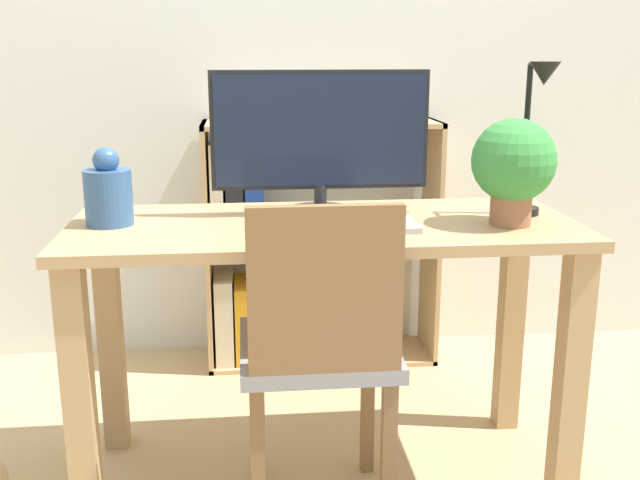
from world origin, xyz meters
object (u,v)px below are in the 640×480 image
at_px(keyboard, 340,227).
at_px(potted_plant, 513,165).
at_px(chair, 320,346).
at_px(bookshelf, 276,259).
at_px(monitor, 321,137).
at_px(vase, 108,193).
at_px(desk_lamp, 534,124).

distance_m(keyboard, potted_plant, 0.48).
relative_size(potted_plant, chair, 0.32).
height_order(keyboard, chair, chair).
relative_size(keyboard, bookshelf, 0.43).
height_order(monitor, vase, monitor).
bearing_deg(bookshelf, chair, -86.61).
relative_size(keyboard, potted_plant, 1.43).
relative_size(vase, potted_plant, 0.73).
bearing_deg(potted_plant, vase, 174.09).
bearing_deg(chair, bookshelf, 89.50).
bearing_deg(vase, desk_lamp, -1.94).
distance_m(keyboard, vase, 0.62).
distance_m(keyboard, desk_lamp, 0.60).
distance_m(monitor, keyboard, 0.28).
bearing_deg(keyboard, desk_lamp, 8.40).
bearing_deg(desk_lamp, monitor, 169.78).
xyz_separation_m(keyboard, vase, (-0.60, 0.12, 0.08)).
height_order(monitor, potted_plant, monitor).
height_order(keyboard, vase, vase).
xyz_separation_m(keyboard, bookshelf, (-0.13, 0.93, -0.35)).
height_order(desk_lamp, potted_plant, desk_lamp).
xyz_separation_m(potted_plant, bookshelf, (-0.59, 0.93, -0.51)).
height_order(vase, potted_plant, potted_plant).
bearing_deg(keyboard, chair, -116.79).
distance_m(chair, bookshelf, 1.07).
distance_m(potted_plant, bookshelf, 1.21).
relative_size(vase, chair, 0.24).
distance_m(monitor, bookshelf, 0.94).
height_order(potted_plant, bookshelf, potted_plant).
relative_size(chair, bookshelf, 0.93).
xyz_separation_m(vase, chair, (0.54, -0.25, -0.36)).
bearing_deg(vase, potted_plant, -5.91).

